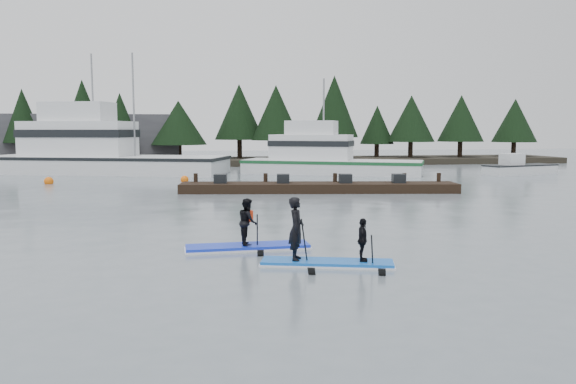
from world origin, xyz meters
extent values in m
plane|color=slate|center=(0.00, 0.00, 0.00)|extent=(160.00, 160.00, 0.00)
cube|color=#2D281E|center=(0.00, 42.00, 0.30)|extent=(70.00, 8.00, 0.60)
cube|color=#4C4C51|center=(-14.00, 44.00, 2.50)|extent=(18.00, 6.00, 5.00)
cube|color=silver|center=(-10.52, 31.73, 0.13)|extent=(19.79, 11.12, 2.55)
cube|color=white|center=(-12.69, 32.46, 2.78)|extent=(9.36, 6.36, 2.76)
cylinder|color=gray|center=(-11.43, 32.03, 5.43)|extent=(0.14, 0.14, 8.07)
cube|color=silver|center=(7.28, 28.32, 0.10)|extent=(14.40, 9.54, 2.00)
cube|color=white|center=(5.75, 29.03, 2.10)|extent=(6.94, 5.27, 2.00)
cylinder|color=gray|center=(6.64, 28.62, 4.30)|extent=(0.14, 0.14, 6.41)
cube|color=silver|center=(21.99, 25.68, 0.37)|extent=(6.55, 3.51, 0.73)
cube|color=black|center=(3.34, 15.52, 0.26)|extent=(15.58, 4.31, 0.51)
sphere|color=orange|center=(-12.84, 23.06, 0.00)|extent=(0.59, 0.59, 0.59)
sphere|color=orange|center=(-4.20, 23.15, 0.00)|extent=(0.54, 0.54, 0.54)
cube|color=#1632D7|center=(-2.03, 1.01, 0.07)|extent=(3.61, 0.99, 0.13)
imported|color=black|center=(-2.03, 1.01, 0.82)|extent=(0.54, 0.68, 1.36)
cube|color=#F63914|center=(-2.03, 1.01, 0.98)|extent=(0.31, 0.21, 0.32)
cylinder|color=black|center=(-1.77, 0.80, 0.36)|extent=(0.13, 0.90, 1.53)
cube|color=blue|center=(-0.19, -1.27, 0.06)|extent=(3.47, 1.66, 0.12)
imported|color=black|center=(-0.96, -1.06, 0.94)|extent=(0.54, 0.68, 1.64)
cylinder|color=black|center=(-0.78, -1.34, 0.49)|extent=(0.41, 0.89, 1.62)
imported|color=black|center=(0.68, -1.51, 0.68)|extent=(0.44, 0.70, 1.11)
cylinder|color=black|center=(0.86, -1.79, 0.21)|extent=(0.37, 0.80, 1.44)
camera|label=1|loc=(-3.52, -15.08, 3.46)|focal=35.00mm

